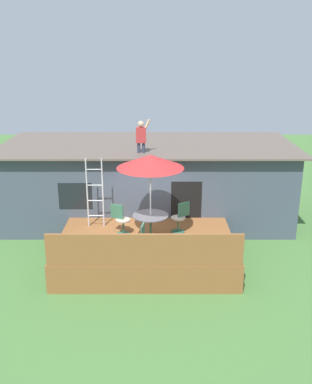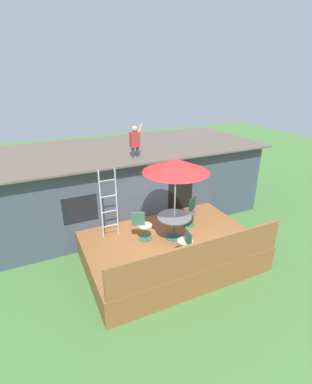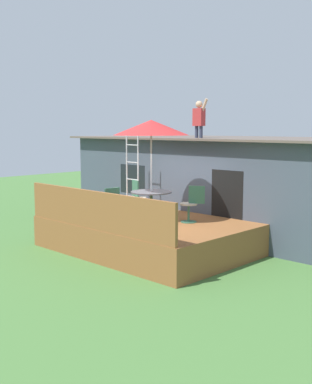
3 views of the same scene
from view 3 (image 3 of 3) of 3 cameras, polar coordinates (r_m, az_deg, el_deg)
ground_plane at (r=12.62m, az=-0.84°, el=-6.83°), size 40.00×40.00×0.00m
house at (r=15.08m, az=8.89°, el=0.99°), size 10.50×4.50×2.86m
deck at (r=12.53m, az=-0.84°, el=-5.05°), size 5.15×3.60×0.80m
deck_railing at (r=11.22m, az=-7.19°, el=-2.17°), size 5.05×0.08×0.90m
patio_table at (r=12.22m, az=-0.57°, el=-0.68°), size 1.04×1.04×0.74m
patio_umbrella at (r=12.10m, az=-0.58°, el=7.61°), size 1.90×1.90×2.54m
step_ladder at (r=14.05m, az=-2.81°, el=2.50°), size 0.52×0.04×2.20m
person_figure at (r=14.00m, az=5.13°, el=8.87°), size 0.47×0.20×1.11m
patio_chair_left at (r=13.12m, az=-2.24°, el=-0.68°), size 0.60×0.44×0.92m
patio_chair_right at (r=12.03m, az=4.22°, el=-1.45°), size 0.57×0.44×0.92m
patio_chair_near at (r=11.69m, az=-4.64°, el=-1.72°), size 0.44×0.62×0.92m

